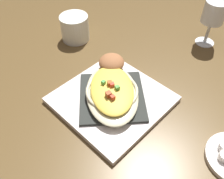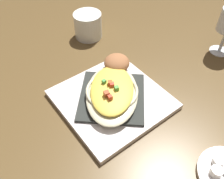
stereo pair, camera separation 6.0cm
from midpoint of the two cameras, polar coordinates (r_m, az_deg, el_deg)
ground_plane at (r=0.63m, az=2.71°, el=-2.98°), size 2.60×2.60×0.00m
square_plate at (r=0.62m, az=2.73°, el=-2.52°), size 0.28×0.28×0.02m
folded_napkin at (r=0.61m, az=2.77°, el=-1.82°), size 0.23×0.23×0.01m
gratin_dish at (r=0.60m, az=2.84°, el=-0.53°), size 0.24×0.24×0.05m
muffin at (r=0.67m, az=3.69°, el=5.78°), size 0.07×0.07×0.05m
coffee_mug at (r=0.83m, az=-3.49°, el=14.50°), size 0.12×0.09×0.08m
creamer_cup_0 at (r=0.57m, az=26.61°, el=-15.05°), size 0.02×0.02×0.02m
creamer_cup_1 at (r=0.56m, az=26.31°, el=-17.10°), size 0.02×0.02×0.02m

